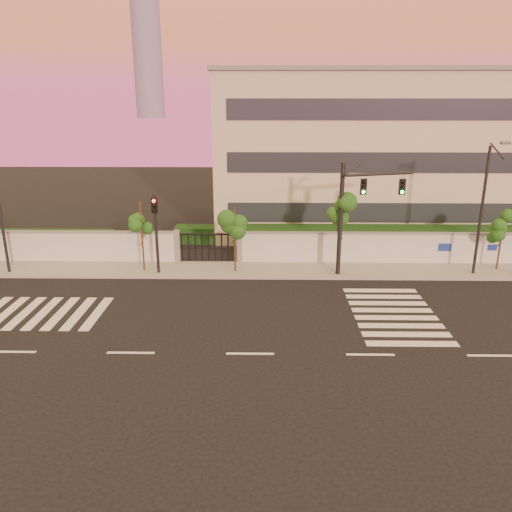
# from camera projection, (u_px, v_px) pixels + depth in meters

# --- Properties ---
(ground) EXTENTS (120.00, 120.00, 0.00)m
(ground) POSITION_uv_depth(u_px,v_px,m) (250.00, 354.00, 20.77)
(ground) COLOR black
(ground) RESTS_ON ground
(sidewalk) EXTENTS (60.00, 3.00, 0.15)m
(sidewalk) POSITION_uv_depth(u_px,v_px,m) (255.00, 270.00, 30.76)
(sidewalk) COLOR gray
(sidewalk) RESTS_ON ground
(perimeter_wall) EXTENTS (60.00, 0.36, 2.20)m
(perimeter_wall) POSITION_uv_depth(u_px,v_px,m) (257.00, 248.00, 31.89)
(perimeter_wall) COLOR #B7BABF
(perimeter_wall) RESTS_ON ground
(hedge_row) EXTENTS (41.00, 4.25, 1.80)m
(hedge_row) POSITION_uv_depth(u_px,v_px,m) (273.00, 240.00, 34.57)
(hedge_row) COLOR black
(hedge_row) RESTS_ON ground
(institutional_building) EXTENTS (24.40, 12.40, 12.25)m
(institutional_building) POSITION_uv_depth(u_px,v_px,m) (370.00, 152.00, 39.76)
(institutional_building) COLOR #B6AF9A
(institutional_building) RESTS_ON ground
(road_markings) EXTENTS (57.00, 7.62, 0.02)m
(road_markings) POSITION_uv_depth(u_px,v_px,m) (220.00, 316.00, 24.38)
(road_markings) COLOR silver
(road_markings) RESTS_ON ground
(street_tree_c) EXTENTS (1.32, 1.05, 4.40)m
(street_tree_c) POSITION_uv_depth(u_px,v_px,m) (141.00, 221.00, 29.66)
(street_tree_c) COLOR #382314
(street_tree_c) RESTS_ON ground
(street_tree_d) EXTENTS (1.41, 1.12, 4.10)m
(street_tree_d) POSITION_uv_depth(u_px,v_px,m) (235.00, 225.00, 29.50)
(street_tree_d) COLOR #382314
(street_tree_d) RESTS_ON ground
(street_tree_e) EXTENTS (1.50, 1.19, 5.06)m
(street_tree_e) POSITION_uv_depth(u_px,v_px,m) (341.00, 214.00, 29.12)
(street_tree_e) COLOR #382314
(street_tree_e) RESTS_ON ground
(street_tree_f) EXTENTS (1.39, 1.11, 3.83)m
(street_tree_f) POSITION_uv_depth(u_px,v_px,m) (503.00, 227.00, 29.88)
(street_tree_f) COLOR #382314
(street_tree_f) RESTS_ON ground
(traffic_signal_main) EXTENTS (4.22, 1.32, 6.77)m
(traffic_signal_main) POSITION_uv_depth(u_px,v_px,m) (356.00, 206.00, 28.62)
(traffic_signal_main) COLOR black
(traffic_signal_main) RESTS_ON ground
(traffic_signal_secondary) EXTENTS (0.38, 0.36, 4.93)m
(traffic_signal_secondary) POSITION_uv_depth(u_px,v_px,m) (156.00, 224.00, 29.20)
(traffic_signal_secondary) COLOR black
(traffic_signal_secondary) RESTS_ON ground
(streetlight_east) EXTENTS (0.48, 1.93, 8.02)m
(streetlight_east) POSITION_uv_depth(u_px,v_px,m) (484.00, 205.00, 28.61)
(streetlight_east) COLOR black
(streetlight_east) RESTS_ON ground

